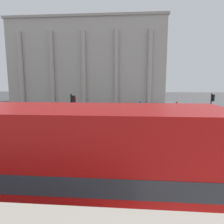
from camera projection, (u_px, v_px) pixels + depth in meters
double_decker_bus at (14, 171)px, 5.64m from camera, size 11.45×2.76×4.17m
plaza_building_left at (89, 63)px, 47.80m from camera, size 35.12×12.45×18.78m
traffic_light_near at (73, 116)px, 13.11m from camera, size 0.42×0.24×4.08m
traffic_light_mid at (212, 106)px, 20.64m from camera, size 0.42×0.24×3.70m
car_silver at (66, 123)px, 20.65m from camera, size 4.20×1.93×1.35m
car_maroon at (182, 123)px, 20.31m from camera, size 4.20×1.93×1.35m
pedestrian_blue at (140, 104)px, 35.76m from camera, size 0.32×0.32×1.71m
pedestrian_olive at (104, 114)px, 24.16m from camera, size 0.32×0.32×1.73m
pedestrian_red at (177, 105)px, 34.40m from camera, size 0.32×0.32×1.70m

